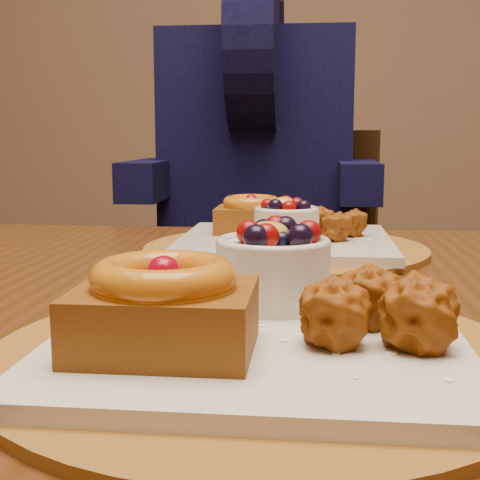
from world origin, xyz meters
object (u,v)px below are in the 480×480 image
object	(u,v)px
dining_table	(275,361)
place_setting_far	(283,237)
diner	(257,120)
chair_far	(270,305)
place_setting_near	(255,321)

from	to	relation	value
dining_table	place_setting_far	size ratio (longest dim) A/B	4.21
place_setting_far	diner	distance (m)	0.73
place_setting_far	diner	bearing A→B (deg)	97.70
place_setting_far	chair_far	bearing A→B (deg)	95.07
dining_table	diner	size ratio (longest dim) A/B	1.81
place_setting_far	chair_far	distance (m)	0.71
place_setting_near	chair_far	bearing A→B (deg)	93.01
chair_far	diner	bearing A→B (deg)	143.39
diner	chair_far	bearing A→B (deg)	-61.86
dining_table	diner	distance (m)	0.96
dining_table	place_setting_near	distance (m)	0.24
place_setting_near	diner	distance (m)	1.15
place_setting_far	chair_far	world-z (taller)	chair_far
dining_table	diner	bearing A→B (deg)	96.03
diner	place_setting_near	bearing A→B (deg)	-94.43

